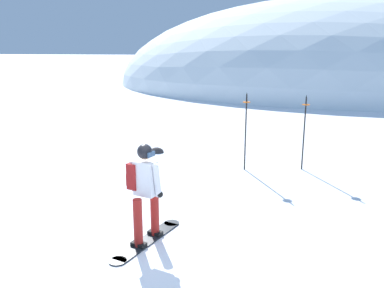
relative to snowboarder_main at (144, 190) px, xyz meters
name	(u,v)px	position (x,y,z in m)	size (l,w,h in m)	color
ground_plane	(159,262)	(0.40, -0.64, -0.92)	(300.00, 300.00, 0.00)	white
ridge_peak_main	(329,83)	(7.54, 32.38, -0.92)	(37.73, 33.96, 14.78)	white
snowboarder_main	(144,190)	(0.00, 0.00, 0.00)	(0.79, 1.75, 1.71)	black
piste_marker_near	(304,128)	(2.96, 4.71, 0.23)	(0.20, 0.20, 2.02)	black
piste_marker_far	(246,126)	(1.44, 4.41, 0.27)	(0.20, 0.20, 2.09)	black
rock_dark	(157,152)	(-1.38, 5.71, -0.92)	(0.45, 0.38, 0.31)	#383333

